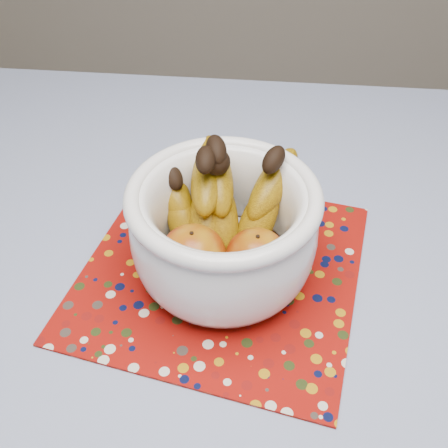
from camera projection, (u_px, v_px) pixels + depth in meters
name	position (u px, v px, depth m)	size (l,w,h in m)	color
table	(250.00, 376.00, 0.70)	(1.20, 1.20, 0.75)	brown
tablecloth	(252.00, 341.00, 0.65)	(1.32, 1.32, 0.01)	#6374A5
placemat	(221.00, 269.00, 0.73)	(0.37, 0.37, 0.00)	maroon
fruit_bowl	(223.00, 220.00, 0.67)	(0.27, 0.26, 0.19)	white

